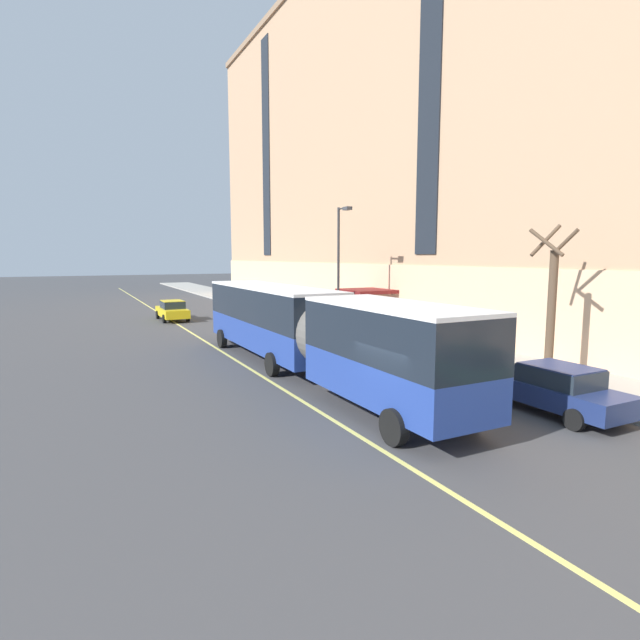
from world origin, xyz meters
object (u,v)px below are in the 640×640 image
Objects in this scene: parked_car_navy_6 at (554,389)px; taxi_cab at (172,310)px; city_bus at (305,327)px; street_tree_mid_block at (551,303)px; parked_car_navy_0 at (395,346)px; parked_car_black_4 at (259,308)px; parked_car_champagne_1 at (296,318)px; street_lamp at (340,258)px.

parked_car_navy_6 and taxi_cab have the same top height.
street_tree_mid_block reaches higher than city_bus.
taxi_cab is at bearing 94.27° from city_bus.
city_bus is 4.41× the size of parked_car_navy_0.
parked_car_navy_0 and parked_car_black_4 have the same top height.
street_lamp is (1.77, -2.97, 4.10)m from parked_car_champagne_1.
parked_car_navy_0 is at bearing -72.72° from taxi_cab.
street_tree_mid_block is 0.78× the size of street_lamp.
parked_car_navy_6 is 5.09m from street_tree_mid_block.
taxi_cab is at bearing 102.62° from parked_car_navy_6.
parked_car_black_4 is (0.03, 7.41, -0.00)m from parked_car_champagne_1.
street_lamp is (1.78, 17.32, 4.10)m from parked_car_navy_6.
street_tree_mid_block reaches higher than taxi_cab.
city_bus is 9.60m from parked_car_navy_6.
parked_car_navy_6 is 0.79× the size of street_tree_mid_block.
parked_car_champagne_1 is 7.41m from parked_car_black_4.
street_tree_mid_block is at bearing -78.94° from parked_car_champagne_1.
taxi_cab is 15.12m from street_lamp.
parked_car_navy_6 is at bearing -89.23° from parked_car_navy_0.
street_lamp is (8.32, -11.93, 4.10)m from taxi_cab.
street_lamp reaches higher than parked_car_champagne_1.
parked_car_black_4 is at bearing 89.93° from parked_car_navy_6.
taxi_cab is (-6.55, 29.25, -0.00)m from parked_car_navy_6.
taxi_cab is (-6.43, 20.67, 0.00)m from parked_car_navy_0.
parked_car_navy_0 is (4.85, 0.46, -1.29)m from city_bus.
parked_car_black_4 is at bearing 99.53° from street_lamp.
city_bus is 4.09× the size of taxi_cab.
street_lamp reaches higher than taxi_cab.
parked_car_navy_0 is 0.56× the size of street_lamp.
city_bus is 4.05× the size of parked_car_navy_6.
parked_car_champagne_1 is (4.98, 12.17, -1.29)m from city_bus.
parked_car_navy_6 is 0.61× the size of street_lamp.
parked_car_champagne_1 is at bearing -53.82° from taxi_cab.
parked_car_navy_0 is 8.58m from parked_car_navy_6.
parked_car_navy_0 is at bearing -102.22° from street_lamp.
taxi_cab is 0.78× the size of street_tree_mid_block.
taxi_cab is at bearing 124.91° from street_lamp.
parked_car_black_4 is at bearing 75.67° from city_bus.
taxi_cab is 0.60× the size of street_lamp.
city_bus is at bearing -85.73° from taxi_cab.
taxi_cab is at bearing 166.74° from parked_car_black_4.
city_bus is 3.18× the size of street_tree_mid_block.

